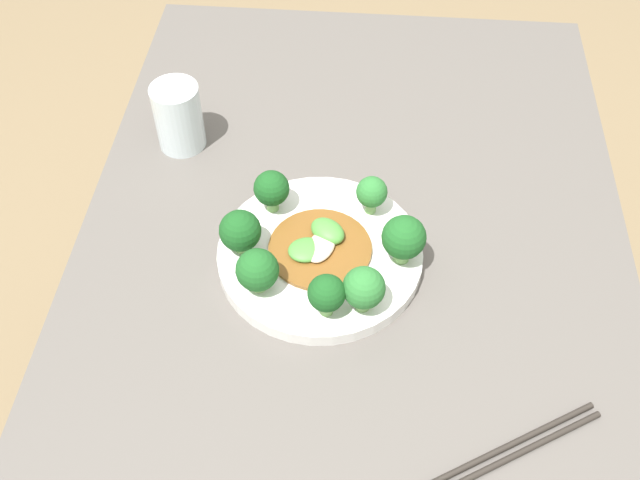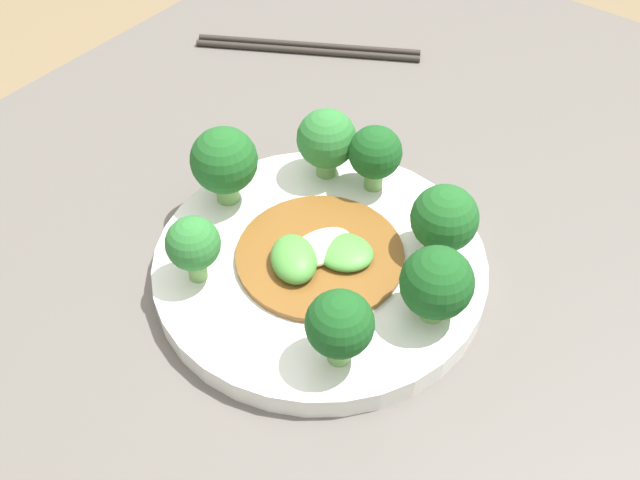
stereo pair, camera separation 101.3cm
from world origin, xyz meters
TOP-DOWN VIEW (x-y plane):
  - table at (0.00, 0.00)m, footprint 1.11×0.73m
  - plate at (0.01, -0.04)m, footprint 0.26×0.26m
  - broccoli_southwest at (-0.05, -0.11)m, footprint 0.05×0.05m
  - broccoli_southeast at (0.08, -0.11)m, footprint 0.05×0.05m
  - broccoli_south at (0.02, -0.14)m, footprint 0.05×0.05m
  - broccoli_northwest at (-0.06, 0.02)m, footprint 0.04×0.04m
  - broccoli_north at (0.02, 0.06)m, footprint 0.06×0.06m
  - broccoli_northeast at (0.10, 0.02)m, footprint 0.05×0.05m
  - broccoli_east at (0.11, -0.03)m, footprint 0.05×0.05m
  - stirfry_center at (0.01, -0.04)m, footprint 0.13×0.13m
  - chopsticks at (0.27, 0.17)m, footprint 0.14×0.23m

SIDE VIEW (x-z plane):
  - table at x=0.00m, z-range 0.00..0.74m
  - chopsticks at x=0.27m, z-range 0.74..0.74m
  - plate at x=0.01m, z-range 0.74..0.75m
  - stirfry_center at x=0.01m, z-range 0.75..0.77m
  - broccoli_southeast at x=0.08m, z-range 0.76..0.82m
  - broccoli_south at x=0.02m, z-range 0.76..0.82m
  - broccoli_northwest at x=-0.06m, z-range 0.76..0.82m
  - broccoli_east at x=0.11m, z-range 0.76..0.82m
  - broccoli_northeast at x=0.10m, z-range 0.76..0.82m
  - broccoli_southwest at x=-0.05m, z-range 0.76..0.82m
  - broccoli_north at x=0.02m, z-range 0.76..0.83m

